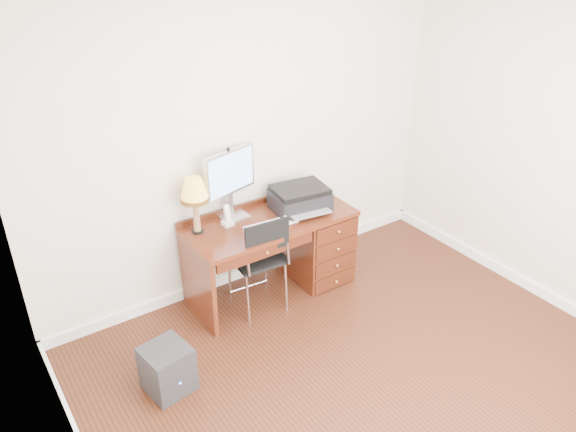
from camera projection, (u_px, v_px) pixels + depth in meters
ground at (372, 381)px, 4.22m from camera, size 4.00×4.00×0.00m
room_shell at (321, 330)px, 4.66m from camera, size 4.00×4.00×4.00m
desk at (300, 241)px, 5.20m from camera, size 1.50×0.67×0.75m
monitor at (231, 176)px, 4.74m from camera, size 0.53×0.24×0.62m
keyboard at (272, 224)px, 4.78m from camera, size 0.46×0.17×0.02m
mouse_pad at (295, 212)px, 4.97m from camera, size 0.24×0.24×0.05m
printer at (300, 198)px, 5.00m from camera, size 0.53×0.44×0.22m
leg_lamp at (194, 193)px, 4.52m from camera, size 0.24×0.24×0.49m
phone at (227, 219)px, 4.76m from camera, size 0.10×0.10×0.19m
pen_cup at (277, 198)px, 5.13m from camera, size 0.08×0.08×0.10m
chair at (261, 253)px, 4.75m from camera, size 0.47×0.47×0.93m
equipment_box at (167, 369)px, 4.07m from camera, size 0.36×0.36×0.37m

